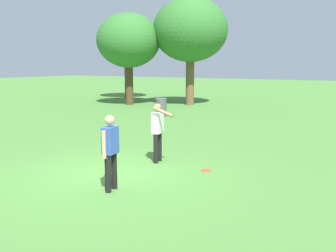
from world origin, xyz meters
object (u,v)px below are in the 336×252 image
(tree_far_right, at_px, (190,30))
(trash_can_further_along, at_px, (161,107))
(person_thrower, at_px, (110,148))
(tree_tall_left, at_px, (127,37))
(frisbee, at_px, (206,170))
(tree_broad_center, at_px, (128,41))
(person_catcher, at_px, (158,128))

(tree_far_right, bearing_deg, trash_can_further_along, -77.39)
(person_thrower, xyz_separation_m, tree_tall_left, (-12.80, 18.06, 3.86))
(tree_far_right, bearing_deg, frisbee, -61.52)
(trash_can_further_along, distance_m, tree_broad_center, 7.25)
(person_thrower, relative_size, frisbee, 6.62)
(person_thrower, relative_size, tree_tall_left, 0.25)
(person_thrower, distance_m, trash_can_further_along, 11.58)
(frisbee, distance_m, tree_broad_center, 16.77)
(person_thrower, distance_m, tree_far_right, 17.90)
(person_catcher, bearing_deg, tree_broad_center, 129.08)
(person_catcher, xyz_separation_m, tree_far_right, (-6.00, 13.74, 3.91))
(tree_tall_left, bearing_deg, tree_broad_center, -52.68)
(tree_far_right, bearing_deg, tree_tall_left, 164.36)
(person_thrower, xyz_separation_m, trash_can_further_along, (-5.07, 10.41, -0.46))
(person_thrower, relative_size, tree_far_right, 0.23)
(tree_broad_center, xyz_separation_m, tree_far_right, (3.55, 1.97, 0.67))
(tree_broad_center, bearing_deg, tree_tall_left, 127.32)
(tree_tall_left, height_order, tree_far_right, tree_far_right)
(person_catcher, relative_size, frisbee, 6.62)
(person_thrower, bearing_deg, person_catcher, 98.41)
(trash_can_further_along, bearing_deg, tree_far_right, 102.61)
(person_thrower, distance_m, tree_tall_left, 22.47)
(person_thrower, distance_m, frisbee, 2.82)
(frisbee, bearing_deg, tree_far_right, 118.48)
(person_catcher, xyz_separation_m, frisbee, (1.51, -0.12, -0.95))
(frisbee, bearing_deg, tree_broad_center, 132.97)
(frisbee, distance_m, tree_far_right, 16.50)
(tree_far_right, bearing_deg, tree_broad_center, -150.96)
(frisbee, height_order, tree_far_right, tree_far_right)
(tree_tall_left, height_order, tree_broad_center, tree_tall_left)
(trash_can_further_along, relative_size, tree_tall_left, 0.15)
(frisbee, bearing_deg, person_catcher, 175.55)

